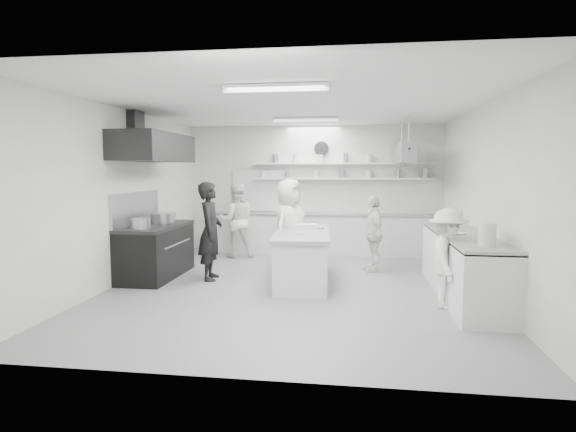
# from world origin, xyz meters

# --- Properties ---
(floor) EXTENTS (6.00, 7.00, 0.02)m
(floor) POSITION_xyz_m (0.00, 0.00, -0.01)
(floor) COLOR gray
(floor) RESTS_ON ground
(ceiling) EXTENTS (6.00, 7.00, 0.02)m
(ceiling) POSITION_xyz_m (0.00, 0.00, 3.01)
(ceiling) COLOR white
(ceiling) RESTS_ON wall_back
(wall_back) EXTENTS (6.00, 0.04, 3.00)m
(wall_back) POSITION_xyz_m (0.00, 3.50, 1.50)
(wall_back) COLOR white
(wall_back) RESTS_ON floor
(wall_front) EXTENTS (6.00, 0.04, 3.00)m
(wall_front) POSITION_xyz_m (0.00, -3.50, 1.50)
(wall_front) COLOR white
(wall_front) RESTS_ON floor
(wall_left) EXTENTS (0.04, 7.00, 3.00)m
(wall_left) POSITION_xyz_m (-3.00, 0.00, 1.50)
(wall_left) COLOR white
(wall_left) RESTS_ON floor
(wall_right) EXTENTS (0.04, 7.00, 3.00)m
(wall_right) POSITION_xyz_m (3.00, 0.00, 1.50)
(wall_right) COLOR white
(wall_right) RESTS_ON floor
(stove) EXTENTS (0.80, 1.80, 0.90)m
(stove) POSITION_xyz_m (-2.60, 0.40, 0.45)
(stove) COLOR black
(stove) RESTS_ON floor
(exhaust_hood) EXTENTS (0.85, 2.00, 0.50)m
(exhaust_hood) POSITION_xyz_m (-2.60, 0.40, 2.35)
(exhaust_hood) COLOR #252525
(exhaust_hood) RESTS_ON wall_left
(back_counter) EXTENTS (5.00, 0.60, 0.92)m
(back_counter) POSITION_xyz_m (0.30, 3.20, 0.46)
(back_counter) COLOR silver
(back_counter) RESTS_ON floor
(shelf_lower) EXTENTS (4.20, 0.26, 0.04)m
(shelf_lower) POSITION_xyz_m (0.70, 3.37, 1.75)
(shelf_lower) COLOR silver
(shelf_lower) RESTS_ON wall_back
(shelf_upper) EXTENTS (4.20, 0.26, 0.04)m
(shelf_upper) POSITION_xyz_m (0.70, 3.37, 2.10)
(shelf_upper) COLOR silver
(shelf_upper) RESTS_ON wall_back
(pass_through_window) EXTENTS (1.30, 0.04, 1.00)m
(pass_through_window) POSITION_xyz_m (-1.30, 3.48, 1.45)
(pass_through_window) COLOR black
(pass_through_window) RESTS_ON wall_back
(wall_clock) EXTENTS (0.32, 0.05, 0.32)m
(wall_clock) POSITION_xyz_m (0.20, 3.46, 2.45)
(wall_clock) COLOR white
(wall_clock) RESTS_ON wall_back
(right_counter) EXTENTS (0.74, 3.30, 0.94)m
(right_counter) POSITION_xyz_m (2.65, -0.20, 0.47)
(right_counter) COLOR silver
(right_counter) RESTS_ON floor
(pot_rack) EXTENTS (0.30, 1.60, 0.40)m
(pot_rack) POSITION_xyz_m (2.00, 2.40, 2.30)
(pot_rack) COLOR #A4A5A8
(pot_rack) RESTS_ON ceiling
(light_fixture_front) EXTENTS (1.30, 0.25, 0.10)m
(light_fixture_front) POSITION_xyz_m (0.00, -1.80, 2.94)
(light_fixture_front) COLOR silver
(light_fixture_front) RESTS_ON ceiling
(light_fixture_rear) EXTENTS (1.30, 0.25, 0.10)m
(light_fixture_rear) POSITION_xyz_m (0.00, 1.80, 2.94)
(light_fixture_rear) COLOR silver
(light_fixture_rear) RESTS_ON ceiling
(prep_island) EXTENTS (1.00, 2.32, 0.84)m
(prep_island) POSITION_xyz_m (0.08, 0.44, 0.42)
(prep_island) COLOR silver
(prep_island) RESTS_ON floor
(stove_pot) EXTENTS (0.42, 0.42, 0.23)m
(stove_pot) POSITION_xyz_m (-2.60, 0.71, 1.03)
(stove_pot) COLOR #A4A5A8
(stove_pot) RESTS_ON stove
(cook_stove) EXTENTS (0.50, 0.69, 1.74)m
(cook_stove) POSITION_xyz_m (-1.55, 0.34, 0.87)
(cook_stove) COLOR black
(cook_stove) RESTS_ON floor
(cook_back) EXTENTS (0.96, 0.85, 1.65)m
(cook_back) POSITION_xyz_m (-1.63, 2.52, 0.83)
(cook_back) COLOR white
(cook_back) RESTS_ON floor
(cook_island_left) EXTENTS (0.83, 1.01, 1.78)m
(cook_island_left) POSITION_xyz_m (-0.24, 1.01, 0.89)
(cook_island_left) COLOR white
(cook_island_left) RESTS_ON floor
(cook_island_right) EXTENTS (0.53, 0.92, 1.47)m
(cook_island_right) POSITION_xyz_m (1.34, 1.46, 0.73)
(cook_island_right) COLOR white
(cook_island_right) RESTS_ON floor
(cook_right) EXTENTS (0.68, 1.00, 1.42)m
(cook_right) POSITION_xyz_m (2.28, -0.86, 0.71)
(cook_right) COLOR white
(cook_right) RESTS_ON floor
(bowl_island_a) EXTENTS (0.30, 0.30, 0.07)m
(bowl_island_a) POSITION_xyz_m (0.30, 0.88, 0.87)
(bowl_island_a) COLOR #A4A5A8
(bowl_island_a) RESTS_ON prep_island
(bowl_island_b) EXTENTS (0.22, 0.22, 0.06)m
(bowl_island_b) POSITION_xyz_m (0.06, 0.08, 0.87)
(bowl_island_b) COLOR silver
(bowl_island_b) RESTS_ON prep_island
(bowl_right) EXTENTS (0.32, 0.32, 0.06)m
(bowl_right) POSITION_xyz_m (2.51, -0.29, 0.97)
(bowl_right) COLOR silver
(bowl_right) RESTS_ON right_counter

